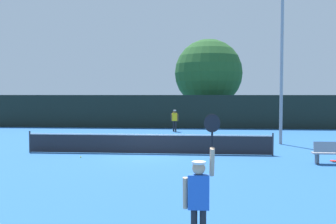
{
  "coord_description": "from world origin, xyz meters",
  "views": [
    {
      "loc": [
        2.49,
        -18.28,
        2.91
      ],
      "look_at": [
        0.74,
        2.75,
        1.91
      ],
      "focal_mm": 40.76,
      "sensor_mm": 36.0,
      "label": 1
    }
  ],
  "objects_px": {
    "tennis_ball": "(81,157)",
    "player_serving": "(199,193)",
    "spare_racket": "(334,161)",
    "parked_car_near": "(233,115)",
    "courtside_bench": "(335,153)",
    "player_receiving": "(175,118)",
    "large_tree": "(209,73)",
    "light_pole": "(282,58)"
  },
  "relations": [
    {
      "from": "tennis_ball",
      "to": "spare_racket",
      "type": "relative_size",
      "value": 0.13
    },
    {
      "from": "player_receiving",
      "to": "light_pole",
      "type": "distance_m",
      "value": 10.33
    },
    {
      "from": "light_pole",
      "to": "parked_car_near",
      "type": "height_order",
      "value": "light_pole"
    },
    {
      "from": "player_receiving",
      "to": "spare_racket",
      "type": "bearing_deg",
      "value": 121.71
    },
    {
      "from": "tennis_ball",
      "to": "courtside_bench",
      "type": "bearing_deg",
      "value": -3.77
    },
    {
      "from": "tennis_ball",
      "to": "large_tree",
      "type": "height_order",
      "value": "large_tree"
    },
    {
      "from": "tennis_ball",
      "to": "parked_car_near",
      "type": "height_order",
      "value": "parked_car_near"
    },
    {
      "from": "player_receiving",
      "to": "tennis_ball",
      "type": "bearing_deg",
      "value": 74.42
    },
    {
      "from": "spare_racket",
      "to": "parked_car_near",
      "type": "distance_m",
      "value": 22.75
    },
    {
      "from": "light_pole",
      "to": "large_tree",
      "type": "xyz_separation_m",
      "value": [
        -3.86,
        14.55,
        -0.04
      ]
    },
    {
      "from": "parked_car_near",
      "to": "tennis_ball",
      "type": "bearing_deg",
      "value": -117.33
    },
    {
      "from": "tennis_ball",
      "to": "courtside_bench",
      "type": "xyz_separation_m",
      "value": [
        10.99,
        -0.72,
        0.45
      ]
    },
    {
      "from": "player_serving",
      "to": "spare_racket",
      "type": "xyz_separation_m",
      "value": [
        5.78,
        10.08,
        -1.11
      ]
    },
    {
      "from": "tennis_ball",
      "to": "light_pole",
      "type": "height_order",
      "value": "light_pole"
    },
    {
      "from": "player_receiving",
      "to": "light_pole",
      "type": "height_order",
      "value": "light_pole"
    },
    {
      "from": "player_receiving",
      "to": "spare_racket",
      "type": "distance_m",
      "value": 14.7
    },
    {
      "from": "large_tree",
      "to": "parked_car_near",
      "type": "xyz_separation_m",
      "value": [
        2.6,
        2.47,
        -4.14
      ]
    },
    {
      "from": "player_serving",
      "to": "light_pole",
      "type": "xyz_separation_m",
      "value": [
        4.7,
        15.68,
        3.83
      ]
    },
    {
      "from": "player_receiving",
      "to": "parked_car_near",
      "type": "distance_m",
      "value": 11.47
    },
    {
      "from": "courtside_bench",
      "to": "parked_car_near",
      "type": "xyz_separation_m",
      "value": [
        -2.14,
        23.34,
        0.3
      ]
    },
    {
      "from": "player_receiving",
      "to": "parked_car_near",
      "type": "bearing_deg",
      "value": -117.92
    },
    {
      "from": "large_tree",
      "to": "light_pole",
      "type": "bearing_deg",
      "value": -75.16
    },
    {
      "from": "player_serving",
      "to": "player_receiving",
      "type": "height_order",
      "value": "player_serving"
    },
    {
      "from": "tennis_ball",
      "to": "player_serving",
      "type": "bearing_deg",
      "value": -61.82
    },
    {
      "from": "tennis_ball",
      "to": "courtside_bench",
      "type": "relative_size",
      "value": 0.04
    },
    {
      "from": "player_serving",
      "to": "parked_car_near",
      "type": "bearing_deg",
      "value": 83.99
    },
    {
      "from": "courtside_bench",
      "to": "large_tree",
      "type": "height_order",
      "value": "large_tree"
    },
    {
      "from": "spare_racket",
      "to": "large_tree",
      "type": "height_order",
      "value": "large_tree"
    },
    {
      "from": "player_receiving",
      "to": "courtside_bench",
      "type": "height_order",
      "value": "player_receiving"
    },
    {
      "from": "courtside_bench",
      "to": "player_serving",
      "type": "bearing_deg",
      "value": -120.82
    },
    {
      "from": "player_serving",
      "to": "tennis_ball",
      "type": "relative_size",
      "value": 37.52
    },
    {
      "from": "courtside_bench",
      "to": "parked_car_near",
      "type": "height_order",
      "value": "parked_car_near"
    },
    {
      "from": "courtside_bench",
      "to": "player_receiving",
      "type": "bearing_deg",
      "value": 119.65
    },
    {
      "from": "large_tree",
      "to": "parked_car_near",
      "type": "bearing_deg",
      "value": 43.51
    },
    {
      "from": "large_tree",
      "to": "parked_car_near",
      "type": "relative_size",
      "value": 1.87
    },
    {
      "from": "player_receiving",
      "to": "courtside_bench",
      "type": "xyz_separation_m",
      "value": [
        7.51,
        -13.2,
        -0.54
      ]
    },
    {
      "from": "parked_car_near",
      "to": "large_tree",
      "type": "bearing_deg",
      "value": -142.45
    },
    {
      "from": "spare_racket",
      "to": "player_receiving",
      "type": "bearing_deg",
      "value": 121.71
    },
    {
      "from": "player_serving",
      "to": "light_pole",
      "type": "distance_m",
      "value": 16.81
    },
    {
      "from": "player_serving",
      "to": "courtside_bench",
      "type": "height_order",
      "value": "player_serving"
    },
    {
      "from": "player_receiving",
      "to": "spare_racket",
      "type": "height_order",
      "value": "player_receiving"
    },
    {
      "from": "spare_racket",
      "to": "large_tree",
      "type": "xyz_separation_m",
      "value": [
        -4.94,
        20.14,
        4.9
      ]
    }
  ]
}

